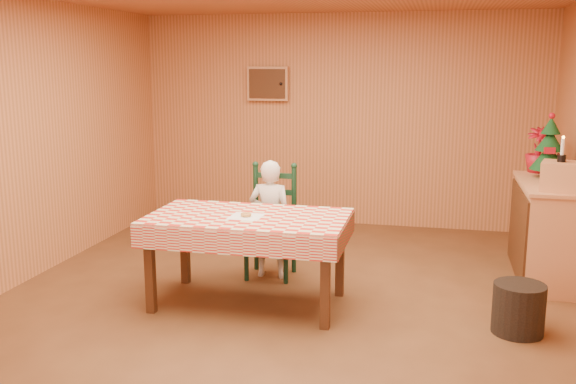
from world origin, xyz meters
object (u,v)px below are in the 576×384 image
object	(u,v)px
ladder_chair	(272,224)
seated_child	(270,219)
shelf_unit	(546,231)
christmas_tree	(549,148)
crate	(560,176)
storage_bin	(519,309)
dining_table	(248,225)

from	to	relation	value
ladder_chair	seated_child	world-z (taller)	seated_child
shelf_unit	christmas_tree	distance (m)	0.79
seated_child	shelf_unit	bearing A→B (deg)	-168.48
ladder_chair	christmas_tree	xyz separation A→B (m)	(2.54, 0.71, 0.71)
crate	christmas_tree	size ratio (longest dim) A/B	0.48
ladder_chair	seated_child	size ratio (longest dim) A/B	0.96
christmas_tree	crate	bearing A→B (deg)	-90.00
shelf_unit	storage_bin	size ratio (longest dim) A/B	3.22
dining_table	crate	bearing A→B (deg)	18.42
shelf_unit	christmas_tree	world-z (taller)	christmas_tree
shelf_unit	crate	distance (m)	0.71
seated_child	dining_table	bearing A→B (deg)	90.00
dining_table	ladder_chair	distance (m)	0.81
dining_table	shelf_unit	size ratio (longest dim) A/B	1.34
ladder_chair	shelf_unit	distance (m)	2.57
dining_table	storage_bin	bearing A→B (deg)	-3.03
crate	ladder_chair	bearing A→B (deg)	-178.69
storage_bin	crate	bearing A→B (deg)	68.19
shelf_unit	ladder_chair	bearing A→B (deg)	-169.73
seated_child	crate	xyz separation A→B (m)	(2.54, 0.12, 0.49)
shelf_unit	storage_bin	xyz separation A→B (m)	(-0.38, -1.36, -0.27)
dining_table	crate	world-z (taller)	crate
ladder_chair	seated_child	distance (m)	0.08
dining_table	seated_child	distance (m)	0.74
dining_table	storage_bin	size ratio (longest dim) A/B	4.29
seated_child	christmas_tree	size ratio (longest dim) A/B	1.81
ladder_chair	christmas_tree	bearing A→B (deg)	15.59
dining_table	ladder_chair	xyz separation A→B (m)	(-0.00, 0.79, -0.18)
shelf_unit	crate	world-z (taller)	crate
christmas_tree	storage_bin	xyz separation A→B (m)	(-0.38, -1.61, -1.02)
christmas_tree	shelf_unit	bearing A→B (deg)	-91.98
dining_table	shelf_unit	bearing A→B (deg)	26.22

